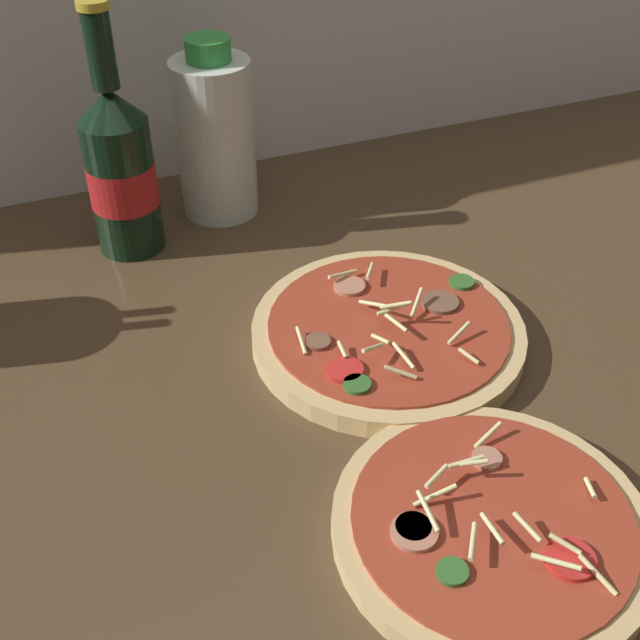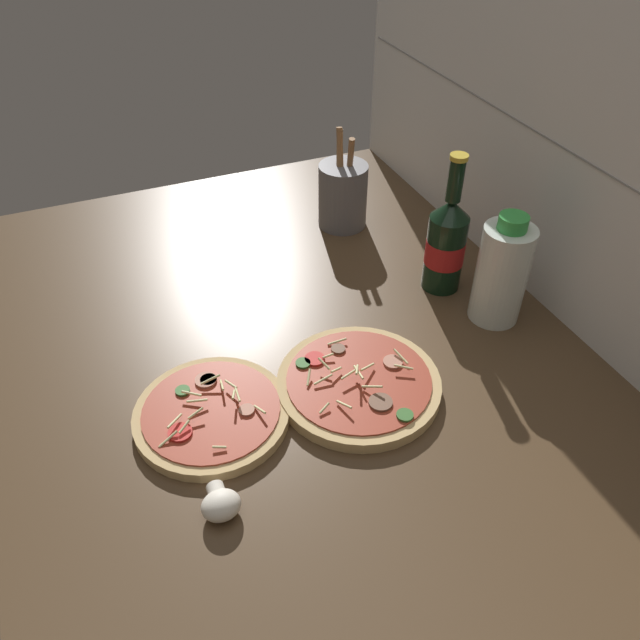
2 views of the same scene
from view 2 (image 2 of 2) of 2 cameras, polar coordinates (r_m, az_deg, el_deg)
counter_slab at (r=92.15cm, az=1.14°, el=-9.50°), size 160.00×90.00×2.50cm
tile_backsplash at (r=98.09cm, az=27.04°, el=10.60°), size 160.00×1.13×60.00cm
pizza_near at (r=91.82cm, az=-9.88°, el=-8.43°), size 22.44×22.44×4.15cm
pizza_far at (r=94.61cm, az=3.55°, el=-5.83°), size 24.79×24.79×5.07cm
beer_bottle at (r=112.11cm, az=11.45°, el=6.92°), size 6.98×6.98×25.66cm
oil_bottle at (r=106.98cm, az=16.28°, el=4.19°), size 8.56×8.56×19.69cm
mushroom_left at (r=81.32cm, az=-9.09°, el=-16.25°), size 5.27×5.02×3.51cm
utensil_crock at (r=129.87cm, az=2.10°, el=11.40°), size 9.97×9.97×20.70cm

